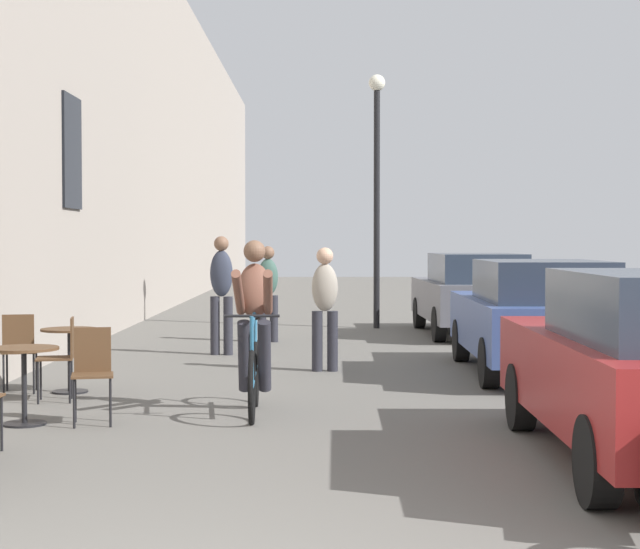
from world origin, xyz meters
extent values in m
cube|color=gray|center=(-3.45, 14.00, 4.23)|extent=(0.50, 68.00, 8.45)
cube|color=black|center=(-3.18, 11.20, 3.04)|extent=(0.04, 1.10, 1.70)
cylinder|color=black|center=(-2.03, 3.84, 0.23)|extent=(0.02, 0.02, 0.45)
cylinder|color=black|center=(-2.19, 5.05, 0.01)|extent=(0.40, 0.40, 0.02)
cylinder|color=black|center=(-2.19, 5.05, 0.36)|extent=(0.05, 0.05, 0.67)
cylinder|color=#4C331E|center=(-2.19, 5.05, 0.71)|extent=(0.64, 0.64, 0.02)
cylinder|color=black|center=(-1.37, 4.92, 0.23)|extent=(0.02, 0.02, 0.45)
cylinder|color=black|center=(-1.68, 4.86, 0.23)|extent=(0.02, 0.02, 0.45)
cylinder|color=black|center=(-1.43, 5.24, 0.23)|extent=(0.02, 0.02, 0.45)
cylinder|color=black|center=(-1.75, 5.17, 0.23)|extent=(0.02, 0.02, 0.45)
cube|color=#4C331E|center=(-1.56, 5.05, 0.46)|extent=(0.45, 0.45, 0.02)
cube|color=#4C331E|center=(-1.59, 5.22, 0.68)|extent=(0.34, 0.09, 0.42)
cylinder|color=black|center=(-2.26, 7.10, 0.01)|extent=(0.40, 0.40, 0.02)
cylinder|color=black|center=(-2.26, 7.10, 0.36)|extent=(0.05, 0.05, 0.67)
cylinder|color=#4C331E|center=(-2.26, 7.10, 0.71)|extent=(0.64, 0.64, 0.02)
cylinder|color=black|center=(-3.00, 7.23, 0.23)|extent=(0.02, 0.02, 0.45)
cylinder|color=black|center=(-2.68, 7.29, 0.23)|extent=(0.02, 0.02, 0.45)
cylinder|color=black|center=(-2.95, 6.91, 0.23)|extent=(0.02, 0.02, 0.45)
cylinder|color=black|center=(-2.63, 6.97, 0.23)|extent=(0.02, 0.02, 0.45)
cube|color=#4C331E|center=(-2.81, 7.10, 0.46)|extent=(0.44, 0.44, 0.02)
cube|color=#4C331E|center=(-2.78, 6.93, 0.68)|extent=(0.34, 0.08, 0.42)
cylinder|color=black|center=(-2.39, 6.26, 0.23)|extent=(0.02, 0.02, 0.45)
cylinder|color=black|center=(-2.44, 6.57, 0.23)|extent=(0.02, 0.02, 0.45)
cylinder|color=black|center=(-2.07, 6.31, 0.23)|extent=(0.02, 0.02, 0.45)
cylinder|color=black|center=(-2.13, 6.63, 0.23)|extent=(0.02, 0.02, 0.45)
cube|color=#4C331E|center=(-2.26, 6.44, 0.46)|extent=(0.44, 0.44, 0.02)
cube|color=#4C331E|center=(-2.08, 6.48, 0.68)|extent=(0.08, 0.34, 0.42)
torus|color=black|center=(-0.09, 5.13, 0.33)|extent=(0.07, 0.71, 0.71)
torus|color=black|center=(-0.11, 6.18, 0.33)|extent=(0.07, 0.71, 0.71)
cylinder|color=#286084|center=(-0.11, 6.09, 0.61)|extent=(0.04, 0.22, 0.58)
cylinder|color=#286084|center=(-0.10, 5.59, 0.95)|extent=(0.06, 0.83, 0.14)
cylinder|color=#286084|center=(-0.09, 5.16, 0.67)|extent=(0.04, 0.09, 0.67)
cylinder|color=#286084|center=(-0.10, 5.68, 0.37)|extent=(0.06, 1.00, 0.12)
cylinder|color=black|center=(-0.09, 5.18, 1.00)|extent=(0.52, 0.04, 0.03)
ellipsoid|color=black|center=(-0.11, 6.00, 0.93)|extent=(0.12, 0.24, 0.06)
ellipsoid|color=brown|center=(-0.11, 5.92, 1.21)|extent=(0.35, 0.36, 0.59)
sphere|color=brown|center=(-0.11, 5.88, 1.60)|extent=(0.22, 0.22, 0.22)
cylinder|color=#26262D|center=(-0.01, 5.85, 0.55)|extent=(0.14, 0.40, 0.75)
cylinder|color=#26262D|center=(-0.21, 5.84, 0.55)|extent=(0.14, 0.40, 0.75)
cylinder|color=brown|center=(0.05, 5.54, 1.20)|extent=(0.13, 0.75, 0.48)
cylinder|color=brown|center=(-0.24, 5.53, 1.20)|extent=(0.09, 0.75, 0.48)
cylinder|color=#26262D|center=(0.71, 9.01, 0.39)|extent=(0.14, 0.14, 0.78)
cylinder|color=#26262D|center=(0.51, 9.01, 0.39)|extent=(0.14, 0.14, 0.78)
ellipsoid|color=#9E9384|center=(0.61, 9.01, 1.10)|extent=(0.34, 0.24, 0.62)
sphere|color=tan|center=(0.61, 9.01, 1.50)|extent=(0.22, 0.22, 0.22)
cylinder|color=#26262D|center=(-0.82, 10.95, 0.44)|extent=(0.14, 0.14, 0.87)
cylinder|color=#26262D|center=(-1.02, 10.98, 0.44)|extent=(0.14, 0.14, 0.87)
ellipsoid|color=#2D3342|center=(-0.92, 10.96, 1.21)|extent=(0.37, 0.28, 0.69)
sphere|color=brown|center=(-0.92, 10.96, 1.66)|extent=(0.22, 0.22, 0.22)
cylinder|color=#26262D|center=(-0.22, 12.93, 0.39)|extent=(0.14, 0.14, 0.78)
cylinder|color=#26262D|center=(-0.42, 12.93, 0.39)|extent=(0.14, 0.14, 0.78)
ellipsoid|color=#38564C|center=(-0.32, 12.93, 1.09)|extent=(0.35, 0.25, 0.62)
sphere|color=brown|center=(-0.32, 12.93, 1.50)|extent=(0.22, 0.22, 0.22)
cylinder|color=black|center=(1.65, 15.68, 2.30)|extent=(0.12, 0.12, 4.60)
sphere|color=silver|center=(1.65, 15.68, 4.74)|extent=(0.32, 0.32, 0.32)
cylinder|color=black|center=(2.36, 4.77, 0.30)|extent=(0.20, 0.60, 0.60)
cylinder|color=black|center=(2.32, 2.02, 0.30)|extent=(0.20, 0.60, 0.60)
cube|color=#384C84|center=(3.29, 8.77, 0.63)|extent=(1.76, 4.13, 0.67)
cube|color=#283342|center=(3.29, 8.27, 1.21)|extent=(1.46, 2.24, 0.50)
cylinder|color=black|center=(2.54, 10.13, 0.30)|extent=(0.20, 0.59, 0.59)
cylinder|color=black|center=(4.09, 10.11, 0.30)|extent=(0.20, 0.59, 0.59)
cylinder|color=black|center=(2.50, 7.42, 0.30)|extent=(0.20, 0.59, 0.59)
cylinder|color=black|center=(4.05, 7.40, 0.30)|extent=(0.20, 0.59, 0.59)
cube|color=#595960|center=(3.29, 14.32, 0.64)|extent=(1.82, 4.18, 0.67)
cube|color=#283342|center=(3.31, 13.82, 1.22)|extent=(1.50, 2.27, 0.50)
cylinder|color=black|center=(2.48, 15.67, 0.30)|extent=(0.21, 0.60, 0.60)
cylinder|color=black|center=(4.04, 15.71, 0.30)|extent=(0.21, 0.60, 0.60)
cylinder|color=black|center=(2.55, 12.94, 0.30)|extent=(0.21, 0.60, 0.60)
cylinder|color=black|center=(4.11, 12.98, 0.30)|extent=(0.21, 0.60, 0.60)
camera|label=1|loc=(0.55, -4.60, 1.71)|focal=58.85mm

